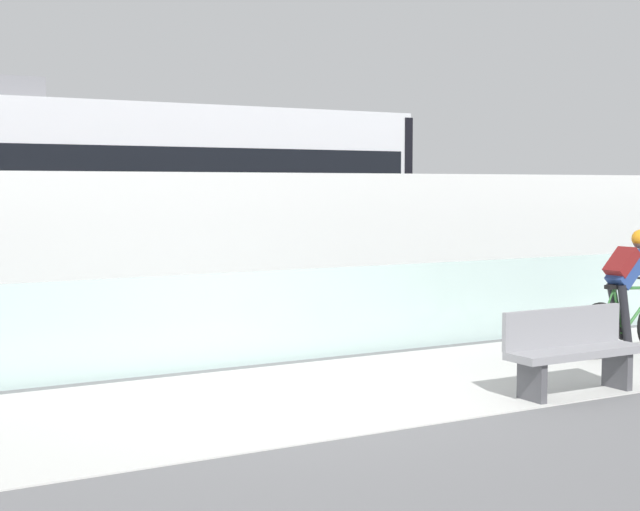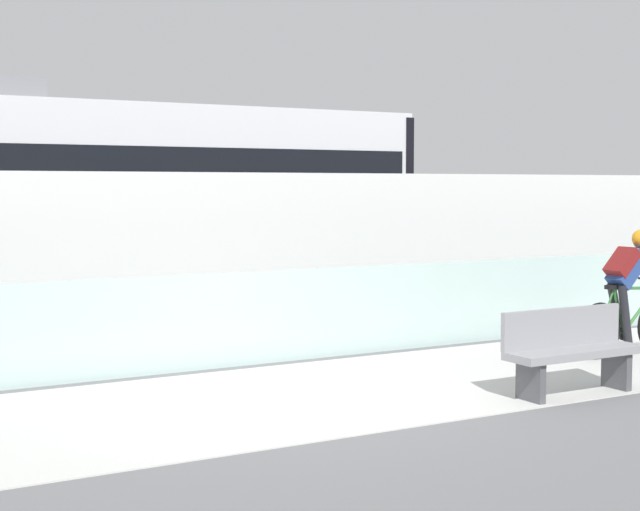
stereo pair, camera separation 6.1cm
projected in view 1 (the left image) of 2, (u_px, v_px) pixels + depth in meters
The scene contains 9 objects.
ground_plane at pixel (294, 398), 9.76m from camera, with size 200.00×200.00×0.00m, color slate.
bike_path_deck at pixel (294, 397), 9.76m from camera, with size 32.00×3.20×0.01m, color silver.
glass_parapet at pixel (219, 321), 11.32m from camera, with size 32.00×0.05×1.13m, color #ADC6C1.
concrete_barrier_wall at pixel (165, 260), 12.83m from camera, with size 32.00×0.36×2.35m, color silver.
tram_rail_near at pixel (109, 323), 15.06m from camera, with size 32.00×0.08×0.01m, color #595654.
tram_rail_far at pixel (83, 312), 16.30m from camera, with size 32.00×0.08×0.01m, color #595654.
tram at pixel (87, 202), 15.49m from camera, with size 11.06×2.54×3.81m.
cyclist_on_bike at pixel (629, 294), 12.11m from camera, with size 1.77×0.58×1.61m.
bench at pixel (572, 349), 9.90m from camera, with size 1.60×0.45×0.89m.
Camera 1 is at (-4.57, -8.48, 2.17)m, focal length 53.65 mm.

